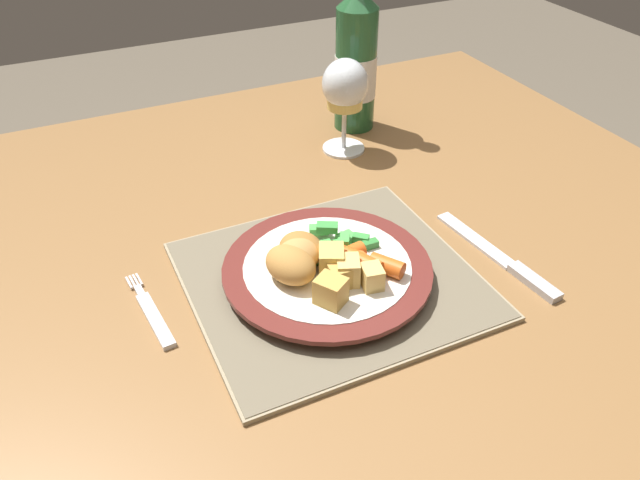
# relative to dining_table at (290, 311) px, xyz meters

# --- Properties ---
(dining_table) EXTENTS (1.22, 1.00, 0.74)m
(dining_table) POSITION_rel_dining_table_xyz_m (0.00, 0.00, 0.00)
(dining_table) COLOR olive
(dining_table) RESTS_ON ground
(placemat) EXTENTS (0.32, 0.29, 0.01)m
(placemat) POSITION_rel_dining_table_xyz_m (0.03, -0.06, 0.09)
(placemat) COLOR gray
(placemat) RESTS_ON dining_table
(dinner_plate) EXTENTS (0.24, 0.24, 0.02)m
(dinner_plate) POSITION_rel_dining_table_xyz_m (0.02, -0.06, 0.10)
(dinner_plate) COLOR white
(dinner_plate) RESTS_ON placemat
(breaded_croquettes) EXTENTS (0.08, 0.09, 0.04)m
(breaded_croquettes) POSITION_rel_dining_table_xyz_m (-0.01, -0.05, 0.13)
(breaded_croquettes) COLOR tan
(breaded_croquettes) RESTS_ON dinner_plate
(green_beans_pile) EXTENTS (0.08, 0.07, 0.02)m
(green_beans_pile) POSITION_rel_dining_table_xyz_m (0.05, -0.04, 0.12)
(green_beans_pile) COLOR #4CA84C
(green_beans_pile) RESTS_ON dinner_plate
(glazed_carrots) EXTENTS (0.07, 0.08, 0.02)m
(glazed_carrots) POSITION_rel_dining_table_xyz_m (0.05, -0.08, 0.12)
(glazed_carrots) COLOR #CC5119
(glazed_carrots) RESTS_ON dinner_plate
(fork) EXTENTS (0.03, 0.13, 0.01)m
(fork) POSITION_rel_dining_table_xyz_m (-0.17, -0.03, 0.09)
(fork) COLOR silver
(fork) RESTS_ON dining_table
(table_knife) EXTENTS (0.04, 0.20, 0.01)m
(table_knife) POSITION_rel_dining_table_xyz_m (0.23, -0.12, 0.09)
(table_knife) COLOR silver
(table_knife) RESTS_ON dining_table
(wine_glass) EXTENTS (0.07, 0.07, 0.14)m
(wine_glass) POSITION_rel_dining_table_xyz_m (0.18, 0.22, 0.19)
(wine_glass) COLOR silver
(wine_glass) RESTS_ON dining_table
(bottle) EXTENTS (0.07, 0.07, 0.29)m
(bottle) POSITION_rel_dining_table_xyz_m (0.24, 0.28, 0.20)
(bottle) COLOR #23562D
(bottle) RESTS_ON dining_table
(roast_potatoes) EXTENTS (0.08, 0.08, 0.03)m
(roast_potatoes) POSITION_rel_dining_table_xyz_m (0.02, -0.10, 0.13)
(roast_potatoes) COLOR gold
(roast_potatoes) RESTS_ON dinner_plate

